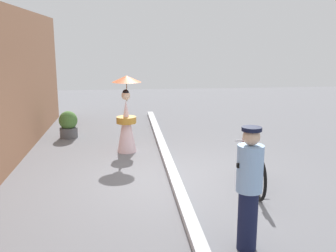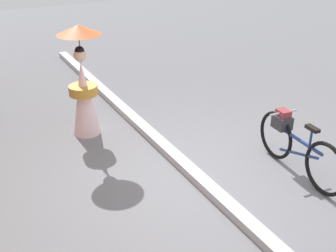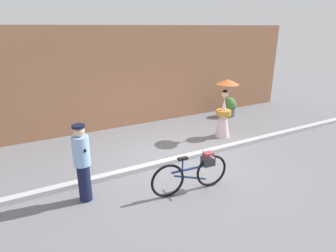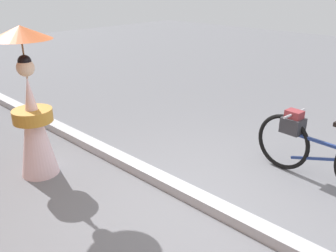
{
  "view_description": "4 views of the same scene",
  "coord_description": "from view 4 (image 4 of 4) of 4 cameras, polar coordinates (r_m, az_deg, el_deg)",
  "views": [
    {
      "loc": [
        -7.3,
        0.94,
        2.71
      ],
      "look_at": [
        -0.13,
        0.13,
        1.12
      ],
      "focal_mm": 41.23,
      "sensor_mm": 36.0,
      "label": 1
    },
    {
      "loc": [
        -4.37,
        2.76,
        3.35
      ],
      "look_at": [
        -0.02,
        0.42,
        0.93
      ],
      "focal_mm": 44.26,
      "sensor_mm": 36.0,
      "label": 2
    },
    {
      "loc": [
        -3.67,
        -5.94,
        3.46
      ],
      "look_at": [
        -0.16,
        0.54,
        0.85
      ],
      "focal_mm": 30.14,
      "sensor_mm": 36.0,
      "label": 3
    },
    {
      "loc": [
        -2.05,
        2.76,
        2.37
      ],
      "look_at": [
        0.51,
        0.12,
        0.88
      ],
      "focal_mm": 38.4,
      "sensor_mm": 36.0,
      "label": 4
    }
  ],
  "objects": [
    {
      "name": "ground_plane",
      "position": [
        4.18,
        6.32,
        -12.76
      ],
      "size": [
        30.0,
        30.0,
        0.0
      ],
      "primitive_type": "plane",
      "color": "slate"
    },
    {
      "name": "sidewalk_curb",
      "position": [
        4.14,
        6.35,
        -12.08
      ],
      "size": [
        14.0,
        0.2,
        0.12
      ],
      "primitive_type": "cube",
      "color": "#B2B2B7",
      "rests_on": "ground_plane"
    },
    {
      "name": "person_with_parasol",
      "position": [
        4.77,
        -20.86,
        2.77
      ],
      "size": [
        0.72,
        0.72,
        1.9
      ],
      "color": "silver",
      "rests_on": "ground_plane"
    },
    {
      "name": "bicycle_near_officer",
      "position": [
        4.81,
        22.48,
        -3.3
      ],
      "size": [
        1.84,
        0.48,
        0.86
      ],
      "color": "black",
      "rests_on": "ground_plane"
    }
  ]
}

